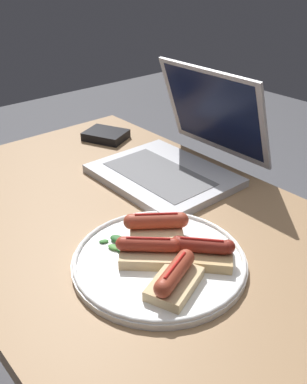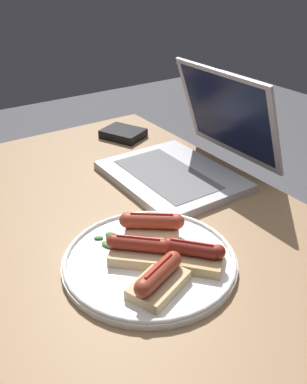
{
  "view_description": "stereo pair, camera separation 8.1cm",
  "coord_description": "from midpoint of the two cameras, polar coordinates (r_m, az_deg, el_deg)",
  "views": [
    {
      "loc": [
        0.54,
        -0.42,
        1.17
      ],
      "look_at": [
        0.0,
        0.03,
        0.77
      ],
      "focal_mm": 40.0,
      "sensor_mm": 36.0,
      "label": 1
    },
    {
      "loc": [
        0.59,
        -0.36,
        1.17
      ],
      "look_at": [
        0.0,
        0.03,
        0.77
      ],
      "focal_mm": 40.0,
      "sensor_mm": 36.0,
      "label": 2
    }
  ],
  "objects": [
    {
      "name": "sausage_toast_middle",
      "position": [
        0.65,
        4.29,
        -11.62
      ],
      "size": [
        0.09,
        0.11,
        0.05
      ],
      "rotation": [
        0.0,
        0.0,
        5.08
      ],
      "color": "#D6B784",
      "rests_on": "plate"
    },
    {
      "name": "sausage_toast_right",
      "position": [
        0.71,
        8.55,
        -8.29
      ],
      "size": [
        0.12,
        0.12,
        0.04
      ],
      "rotation": [
        0.0,
        0.0,
        0.72
      ],
      "color": "tan",
      "rests_on": "plate"
    },
    {
      "name": "salad_pile",
      "position": [
        0.75,
        -2.44,
        -6.71
      ],
      "size": [
        0.07,
        0.04,
        0.01
      ],
      "color": "#2D662D",
      "rests_on": "plate"
    },
    {
      "name": "sausage_toast_extra",
      "position": [
        0.77,
        2.79,
        -4.55
      ],
      "size": [
        0.11,
        0.12,
        0.04
      ],
      "rotation": [
        0.0,
        0.0,
        4.06
      ],
      "color": "#D6B784",
      "rests_on": "plate"
    },
    {
      "name": "sausage_toast_left",
      "position": [
        0.71,
        1.27,
        -7.81
      ],
      "size": [
        0.11,
        0.11,
        0.04
      ],
      "rotation": [
        0.0,
        0.0,
        3.96
      ],
      "color": "#D6B784",
      "rests_on": "plate"
    },
    {
      "name": "external_drive",
      "position": [
        1.21,
        -2.14,
        7.76
      ],
      "size": [
        0.14,
        0.12,
        0.02
      ],
      "rotation": [
        0.0,
        0.0,
        0.43
      ],
      "color": "black",
      "rests_on": "desk"
    },
    {
      "name": "plate",
      "position": [
        0.72,
        2.73,
        -9.18
      ],
      "size": [
        0.29,
        0.29,
        0.02
      ],
      "color": "white",
      "rests_on": "desk"
    },
    {
      "name": "laptop",
      "position": [
        0.99,
        6.94,
        4.47
      ],
      "size": [
        0.3,
        0.32,
        0.23
      ],
      "color": "#B7B7BC",
      "rests_on": "desk"
    },
    {
      "name": "desk",
      "position": [
        0.87,
        0.67,
        -8.49
      ],
      "size": [
        1.08,
        0.65,
        0.71
      ],
      "color": "#93704C",
      "rests_on": "ground_plane"
    }
  ]
}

